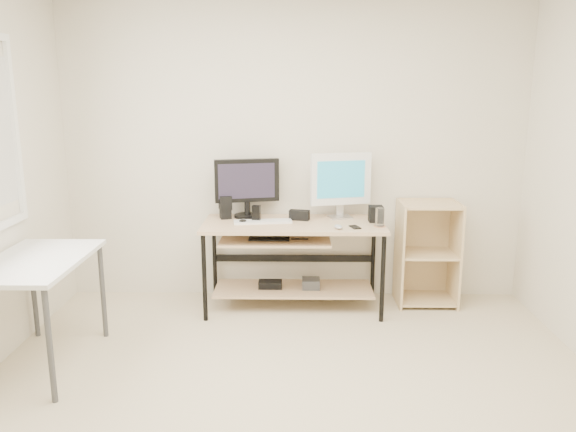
{
  "coord_description": "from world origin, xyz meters",
  "views": [
    {
      "loc": [
        0.02,
        -2.87,
        1.83
      ],
      "look_at": [
        -0.04,
        1.3,
        0.89
      ],
      "focal_mm": 35.0,
      "sensor_mm": 36.0,
      "label": 1
    }
  ],
  "objects_px": {
    "side_table": "(36,271)",
    "black_monitor": "(247,184)",
    "shelf_unit": "(426,252)",
    "white_imac": "(341,181)",
    "audio_controller": "(256,214)",
    "desk": "(290,247)"
  },
  "relations": [
    {
      "from": "desk",
      "to": "white_imac",
      "type": "height_order",
      "value": "white_imac"
    },
    {
      "from": "shelf_unit",
      "to": "white_imac",
      "type": "height_order",
      "value": "white_imac"
    },
    {
      "from": "desk",
      "to": "audio_controller",
      "type": "distance_m",
      "value": 0.4
    },
    {
      "from": "side_table",
      "to": "black_monitor",
      "type": "height_order",
      "value": "black_monitor"
    },
    {
      "from": "desk",
      "to": "black_monitor",
      "type": "bearing_deg",
      "value": 153.16
    },
    {
      "from": "shelf_unit",
      "to": "black_monitor",
      "type": "distance_m",
      "value": 1.66
    },
    {
      "from": "desk",
      "to": "audio_controller",
      "type": "height_order",
      "value": "audio_controller"
    },
    {
      "from": "desk",
      "to": "black_monitor",
      "type": "height_order",
      "value": "black_monitor"
    },
    {
      "from": "white_imac",
      "to": "audio_controller",
      "type": "distance_m",
      "value": 0.77
    },
    {
      "from": "side_table",
      "to": "white_imac",
      "type": "height_order",
      "value": "white_imac"
    },
    {
      "from": "side_table",
      "to": "audio_controller",
      "type": "relative_size",
      "value": 7.28
    },
    {
      "from": "shelf_unit",
      "to": "white_imac",
      "type": "relative_size",
      "value": 1.61
    },
    {
      "from": "desk",
      "to": "black_monitor",
      "type": "distance_m",
      "value": 0.65
    },
    {
      "from": "side_table",
      "to": "desk",
      "type": "bearing_deg",
      "value": 32.65
    },
    {
      "from": "white_imac",
      "to": "audio_controller",
      "type": "bearing_deg",
      "value": 177.89
    },
    {
      "from": "black_monitor",
      "to": "audio_controller",
      "type": "xyz_separation_m",
      "value": [
        0.09,
        -0.17,
        -0.22
      ]
    },
    {
      "from": "black_monitor",
      "to": "white_imac",
      "type": "relative_size",
      "value": 0.98
    },
    {
      "from": "desk",
      "to": "black_monitor",
      "type": "xyz_separation_m",
      "value": [
        -0.37,
        0.19,
        0.5
      ]
    },
    {
      "from": "shelf_unit",
      "to": "audio_controller",
      "type": "xyz_separation_m",
      "value": [
        -1.46,
        -0.14,
        0.37
      ]
    },
    {
      "from": "side_table",
      "to": "shelf_unit",
      "type": "distance_m",
      "value": 3.09
    },
    {
      "from": "side_table",
      "to": "black_monitor",
      "type": "bearing_deg",
      "value": 44.32
    },
    {
      "from": "shelf_unit",
      "to": "desk",
      "type": "bearing_deg",
      "value": -172.23
    }
  ]
}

